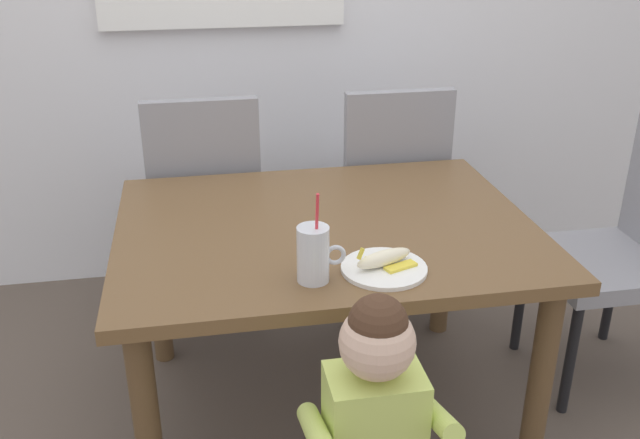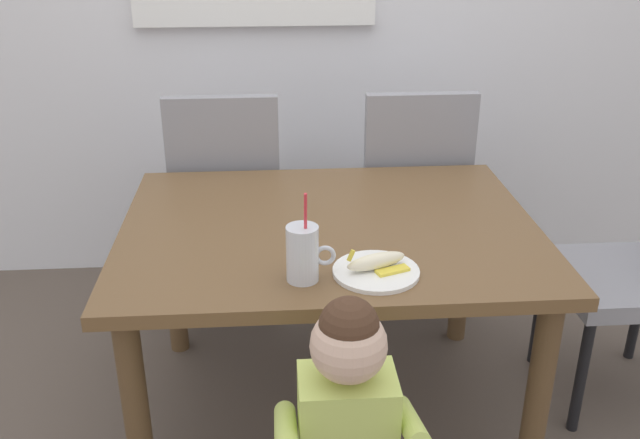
% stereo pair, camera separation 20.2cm
% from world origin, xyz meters
% --- Properties ---
extents(ground_plane, '(24.00, 24.00, 0.00)m').
position_xyz_m(ground_plane, '(0.00, 0.00, 0.00)').
color(ground_plane, brown).
extents(dining_table, '(1.26, 0.98, 0.70)m').
position_xyz_m(dining_table, '(0.00, 0.00, 0.61)').
color(dining_table, brown).
rests_on(dining_table, ground).
extents(dining_chair_left, '(0.44, 0.45, 0.96)m').
position_xyz_m(dining_chair_left, '(-0.35, 0.68, 0.54)').
color(dining_chair_left, gray).
rests_on(dining_chair_left, ground).
extents(dining_chair_right, '(0.44, 0.45, 0.96)m').
position_xyz_m(dining_chair_right, '(0.39, 0.67, 0.54)').
color(dining_chair_right, gray).
rests_on(dining_chair_right, ground).
extents(toddler_standing, '(0.33, 0.24, 0.84)m').
position_xyz_m(toddler_standing, '(-0.02, -0.68, 0.53)').
color(toddler_standing, '#3F4760').
rests_on(toddler_standing, ground).
extents(milk_cup, '(0.13, 0.08, 0.25)m').
position_xyz_m(milk_cup, '(-0.10, -0.34, 0.77)').
color(milk_cup, silver).
rests_on(milk_cup, dining_table).
extents(snack_plate, '(0.23, 0.23, 0.01)m').
position_xyz_m(snack_plate, '(0.10, -0.32, 0.71)').
color(snack_plate, white).
rests_on(snack_plate, dining_table).
extents(peeled_banana, '(0.18, 0.13, 0.07)m').
position_xyz_m(peeled_banana, '(0.10, -0.31, 0.73)').
color(peeled_banana, '#F4EAC6').
rests_on(peeled_banana, snack_plate).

